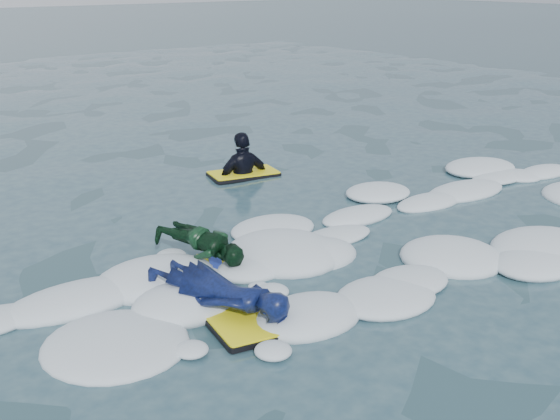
# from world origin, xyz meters

# --- Properties ---
(ground) EXTENTS (120.00, 120.00, 0.00)m
(ground) POSITION_xyz_m (0.00, 0.00, 0.00)
(ground) COLOR #162F36
(ground) RESTS_ON ground
(foam_band) EXTENTS (12.00, 3.10, 0.30)m
(foam_band) POSITION_xyz_m (0.00, 1.03, 0.00)
(foam_band) COLOR silver
(foam_band) RESTS_ON ground
(prone_woman_unit) EXTENTS (0.91, 1.59, 0.39)m
(prone_woman_unit) POSITION_xyz_m (-1.41, 0.53, 0.20)
(prone_woman_unit) COLOR black
(prone_woman_unit) RESTS_ON ground
(prone_child_unit) EXTENTS (0.71, 1.19, 0.42)m
(prone_child_unit) POSITION_xyz_m (-0.95, 1.55, 0.21)
(prone_child_unit) COLOR black
(prone_child_unit) RESTS_ON ground
(waiting_rider_unit) EXTENTS (1.12, 0.77, 1.53)m
(waiting_rider_unit) POSITION_xyz_m (1.27, 4.07, -0.08)
(waiting_rider_unit) COLOR black
(waiting_rider_unit) RESTS_ON ground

